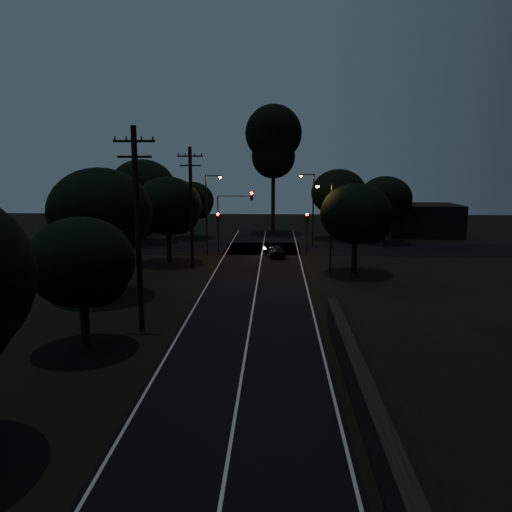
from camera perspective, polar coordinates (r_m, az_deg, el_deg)
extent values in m
cube|color=black|center=(34.54, -0.14, -4.67)|extent=(8.00, 70.00, 0.02)
cube|color=black|center=(54.09, 0.78, 0.86)|extent=(60.00, 8.00, 0.02)
cube|color=beige|center=(34.53, -0.14, -4.64)|extent=(0.12, 70.00, 0.01)
cube|color=beige|center=(34.89, -6.32, -4.55)|extent=(0.12, 70.00, 0.01)
cube|color=beige|center=(34.58, 6.10, -4.68)|extent=(0.12, 70.00, 0.01)
cube|color=black|center=(16.83, 13.61, -19.29)|extent=(0.40, 26.00, 1.50)
cube|color=black|center=(16.45, 13.74, -16.87)|extent=(0.55, 26.00, 0.10)
cube|color=black|center=(17.85, 24.96, -18.73)|extent=(6.50, 26.00, 1.20)
cylinder|color=black|center=(27.57, -13.36, 2.84)|extent=(0.30, 0.30, 11.00)
cube|color=black|center=(27.37, -13.78, 12.63)|extent=(2.20, 0.12, 0.12)
cube|color=black|center=(27.35, -13.71, 10.96)|extent=(1.80, 0.12, 0.12)
cylinder|color=black|center=(44.11, -7.42, 5.46)|extent=(0.30, 0.30, 10.50)
cube|color=black|center=(43.95, -7.56, 11.25)|extent=(2.20, 0.12, 0.12)
cube|color=black|center=(43.95, -7.53, 10.21)|extent=(1.80, 0.12, 0.12)
cylinder|color=black|center=(26.34, -18.96, -7.37)|extent=(0.44, 0.44, 2.43)
ellipsoid|color=black|center=(25.58, -19.37, -0.63)|extent=(5.16, 5.16, 4.38)
sphere|color=black|center=(24.89, -17.80, -2.05)|extent=(3.09, 3.09, 3.09)
cylinder|color=black|center=(36.15, -17.01, -1.83)|extent=(0.44, 0.44, 3.24)
ellipsoid|color=black|center=(35.53, -17.38, 4.87)|extent=(6.98, 6.98, 5.94)
sphere|color=black|center=(34.55, -15.79, 3.64)|extent=(4.19, 4.19, 4.19)
cylinder|color=black|center=(47.00, -9.91, 1.04)|extent=(0.44, 0.44, 2.93)
ellipsoid|color=black|center=(46.54, -10.05, 5.68)|extent=(6.25, 6.25, 5.31)
sphere|color=black|center=(45.76, -8.85, 4.85)|extent=(3.75, 3.75, 3.75)
cylinder|color=black|center=(62.68, -7.28, 3.27)|extent=(0.44, 0.44, 2.55)
ellipsoid|color=black|center=(62.35, -7.35, 6.30)|extent=(5.46, 5.46, 4.64)
sphere|color=black|center=(61.70, -6.54, 5.76)|extent=(3.28, 3.28, 3.28)
cylinder|color=black|center=(59.80, -12.67, 3.25)|extent=(0.44, 0.44, 3.57)
ellipsoid|color=black|center=(59.41, -12.84, 7.66)|extent=(7.53, 7.53, 6.40)
sphere|color=black|center=(58.40, -11.75, 6.92)|extent=(4.52, 4.52, 4.52)
cylinder|color=black|center=(62.23, 9.32, 3.42)|extent=(0.44, 0.44, 3.11)
ellipsoid|color=black|center=(61.87, 9.43, 7.16)|extent=(6.69, 6.69, 5.68)
sphere|color=black|center=(61.40, 10.57, 6.47)|extent=(4.01, 4.01, 4.01)
cylinder|color=black|center=(60.13, 14.39, 2.86)|extent=(0.44, 0.44, 2.84)
ellipsoid|color=black|center=(59.78, 14.55, 6.37)|extent=(6.06, 6.06, 5.15)
sphere|color=black|center=(59.46, 15.65, 5.72)|extent=(3.64, 3.64, 3.64)
cylinder|color=black|center=(42.52, 11.17, -0.08)|extent=(0.44, 0.44, 2.78)
ellipsoid|color=black|center=(42.02, 11.35, 4.76)|extent=(5.91, 5.91, 5.02)
sphere|color=black|center=(41.68, 12.85, 3.84)|extent=(3.54, 3.54, 3.54)
cylinder|color=black|center=(66.46, 1.97, 6.61)|extent=(0.50, 0.50, 9.16)
sphere|color=black|center=(66.43, 2.01, 13.87)|extent=(7.32, 7.32, 7.32)
sphere|color=black|center=(66.32, 2.00, 11.28)|extent=(5.66, 5.66, 5.66)
cube|color=black|center=(67.19, -16.33, 4.20)|extent=(10.00, 8.00, 4.40)
cube|color=black|center=(67.30, 18.38, 3.93)|extent=(9.00, 7.00, 4.00)
cylinder|color=black|center=(52.20, -4.33, 2.25)|extent=(0.12, 0.12, 3.20)
cube|color=black|center=(51.95, -4.37, 4.49)|extent=(0.28, 0.22, 0.90)
sphere|color=#FF0705|center=(51.79, -4.39, 4.80)|extent=(0.22, 0.22, 0.22)
cylinder|color=black|center=(51.94, 5.81, 2.18)|extent=(0.12, 0.12, 3.20)
cube|color=black|center=(51.69, 5.85, 4.43)|extent=(0.28, 0.22, 0.90)
sphere|color=#FF0705|center=(51.53, 5.86, 4.75)|extent=(0.22, 0.22, 0.22)
cylinder|color=black|center=(52.08, -4.35, 3.23)|extent=(0.12, 0.12, 5.00)
cube|color=black|center=(51.48, -0.50, 6.86)|extent=(0.28, 0.22, 0.90)
sphere|color=#FF0705|center=(51.33, -0.51, 7.19)|extent=(0.22, 0.22, 0.22)
cube|color=black|center=(51.59, -2.45, 6.86)|extent=(3.50, 0.08, 0.08)
cylinder|color=black|center=(50.05, -5.66, 4.64)|extent=(0.16, 0.16, 8.00)
cube|color=black|center=(49.72, -4.94, 9.12)|extent=(1.40, 0.10, 0.10)
cube|color=black|center=(49.64, -4.12, 9.07)|extent=(0.35, 0.22, 0.12)
sphere|color=orange|center=(49.64, -4.12, 8.96)|extent=(0.26, 0.26, 0.26)
cylinder|color=black|center=(55.69, 6.54, 5.21)|extent=(0.16, 0.16, 8.00)
cube|color=black|center=(55.43, 5.89, 9.24)|extent=(1.40, 0.10, 0.10)
cube|color=black|center=(55.39, 5.16, 9.20)|extent=(0.35, 0.22, 0.12)
sphere|color=orange|center=(55.39, 5.15, 9.10)|extent=(0.26, 0.26, 0.26)
cylinder|color=black|center=(41.90, 8.58, 3.11)|extent=(0.16, 0.16, 7.50)
cube|color=black|center=(41.53, 7.89, 8.12)|extent=(1.20, 0.10, 0.10)
cube|color=black|center=(41.48, 7.05, 8.07)|extent=(0.35, 0.22, 0.12)
sphere|color=orange|center=(41.49, 7.05, 7.93)|extent=(0.26, 0.26, 0.26)
imported|color=black|center=(49.26, 2.15, 0.60)|extent=(2.35, 3.79, 1.20)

